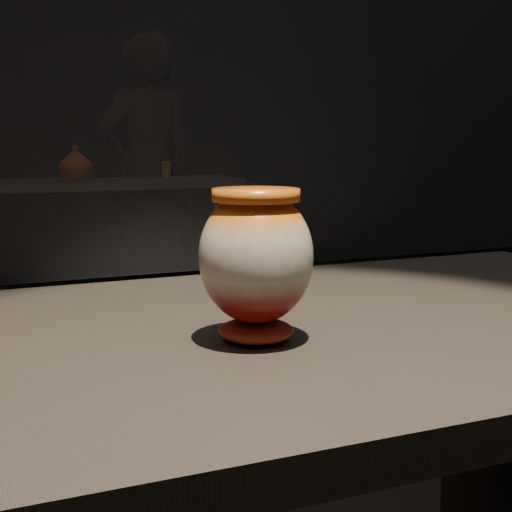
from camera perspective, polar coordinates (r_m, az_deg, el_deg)
The scene contains 5 objects.
main_vase at distance 0.93m, azimuth 0.00°, elevation -0.22°, with size 0.15×0.15×0.20m.
back_shelf at distance 4.63m, azimuth -13.83°, elevation 2.66°, with size 2.00×0.60×0.90m.
back_vase_mid at distance 4.64m, azimuth -14.24°, elevation 7.25°, with size 0.20×0.20×0.21m, color maroon.
back_vase_right at distance 4.77m, azimuth -7.19°, elevation 6.88°, with size 0.06×0.06×0.11m, color #875D13.
visitor at distance 4.89m, azimuth -8.74°, elevation 6.51°, with size 0.67×0.44×1.84m, color black.
Camera 1 is at (-0.19, -0.91, 1.17)m, focal length 50.00 mm.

